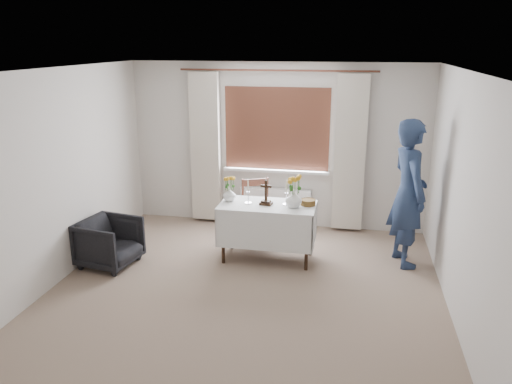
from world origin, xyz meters
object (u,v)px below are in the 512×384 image
(altar_table, at_px, (267,232))
(armchair, at_px, (109,242))
(wooden_cross, at_px, (266,192))
(flower_vase_right, at_px, (294,199))
(flower_vase_left, at_px, (229,194))
(wooden_chair, at_px, (258,213))
(person, at_px, (408,193))

(altar_table, height_order, armchair, altar_table)
(armchair, xyz_separation_m, wooden_cross, (1.94, 0.57, 0.62))
(wooden_cross, height_order, flower_vase_right, wooden_cross)
(flower_vase_left, xyz_separation_m, flower_vase_right, (0.86, -0.10, 0.02))
(flower_vase_left, bearing_deg, altar_table, -6.12)
(altar_table, relative_size, flower_vase_right, 5.70)
(armchair, height_order, flower_vase_right, flower_vase_right)
(altar_table, relative_size, wooden_chair, 1.35)
(wooden_chair, xyz_separation_m, armchair, (-1.73, -1.09, -0.15))
(armchair, height_order, flower_vase_left, flower_vase_left)
(altar_table, height_order, wooden_cross, wooden_cross)
(wooden_cross, relative_size, flower_vase_left, 1.86)
(flower_vase_right, bearing_deg, altar_table, 172.69)
(wooden_cross, bearing_deg, person, 17.73)
(wooden_cross, distance_m, flower_vase_right, 0.37)
(armchair, relative_size, person, 0.36)
(wooden_chair, bearing_deg, wooden_cross, -93.17)
(wooden_cross, bearing_deg, armchair, -153.72)
(flower_vase_right, bearing_deg, flower_vase_left, 173.41)
(flower_vase_right, bearing_deg, armchair, -166.95)
(wooden_chair, bearing_deg, flower_vase_left, -147.77)
(flower_vase_right, bearing_deg, person, 11.10)
(altar_table, bearing_deg, person, 7.59)
(armchair, bearing_deg, wooden_cross, -63.85)
(wooden_cross, bearing_deg, flower_vase_right, 4.42)
(flower_vase_right, bearing_deg, wooden_cross, 174.47)
(person, bearing_deg, altar_table, 79.97)
(armchair, distance_m, wooden_cross, 2.11)
(armchair, relative_size, flower_vase_left, 3.85)
(armchair, xyz_separation_m, flower_vase_left, (1.44, 0.63, 0.54))
(armchair, distance_m, flower_vase_right, 2.42)
(armchair, distance_m, person, 3.85)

